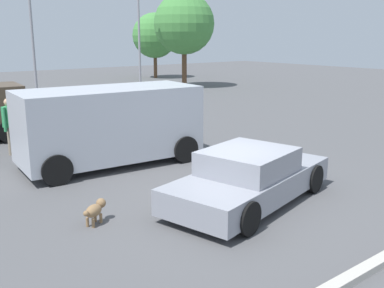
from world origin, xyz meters
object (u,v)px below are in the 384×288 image
(dog, at_px, (95,210))
(light_post_mid, at_px, (139,19))
(sedan_foreground, at_px, (249,178))
(van_white, at_px, (110,124))
(pedestrian, at_px, (10,121))
(light_post_near, at_px, (30,9))

(dog, distance_m, light_post_mid, 21.52)
(dog, xyz_separation_m, light_post_mid, (11.81, 17.49, 4.25))
(light_post_mid, bearing_deg, dog, -124.02)
(sedan_foreground, distance_m, van_white, 4.59)
(van_white, xyz_separation_m, pedestrian, (-1.86, 2.77, -0.13))
(sedan_foreground, height_order, van_white, van_white)
(van_white, relative_size, light_post_near, 0.69)
(sedan_foreground, relative_size, pedestrian, 2.68)
(pedestrian, bearing_deg, dog, 136.32)
(sedan_foreground, bearing_deg, light_post_mid, 51.14)
(van_white, distance_m, light_post_mid, 17.34)
(van_white, height_order, light_post_near, light_post_near)
(van_white, height_order, pedestrian, van_white)
(dog, relative_size, pedestrian, 0.34)
(pedestrian, xyz_separation_m, light_post_mid, (11.47, 11.26, 3.51))
(sedan_foreground, xyz_separation_m, dog, (-3.10, 0.99, -0.27))
(sedan_foreground, relative_size, van_white, 0.92)
(light_post_mid, bearing_deg, van_white, -124.42)
(van_white, xyz_separation_m, light_post_mid, (9.61, 14.03, 3.38))
(dog, height_order, pedestrian, pedestrian)
(dog, distance_m, light_post_near, 17.54)
(sedan_foreground, bearing_deg, light_post_near, 71.22)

